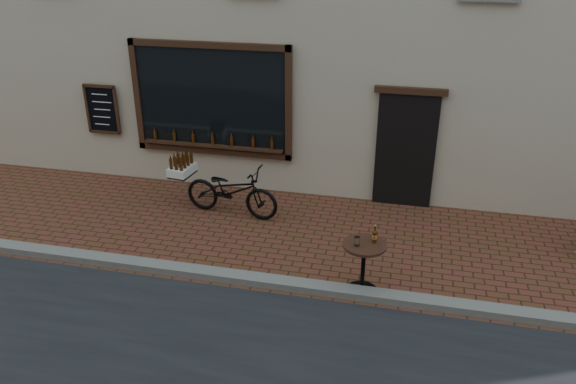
# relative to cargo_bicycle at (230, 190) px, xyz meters

# --- Properties ---
(ground) EXTENTS (90.00, 90.00, 0.00)m
(ground) POSITION_rel_cargo_bicycle_xyz_m (1.21, -2.31, -0.49)
(ground) COLOR #55301B
(ground) RESTS_ON ground
(kerb) EXTENTS (90.00, 0.25, 0.12)m
(kerb) POSITION_rel_cargo_bicycle_xyz_m (1.21, -2.11, -0.43)
(kerb) COLOR slate
(kerb) RESTS_ON ground
(cargo_bicycle) EXTENTS (2.17, 0.87, 1.03)m
(cargo_bicycle) POSITION_rel_cargo_bicycle_xyz_m (0.00, 0.00, 0.00)
(cargo_bicycle) COLOR black
(cargo_bicycle) RESTS_ON ground
(bistro_table) EXTENTS (0.63, 0.63, 1.09)m
(bistro_table) POSITION_rel_cargo_bicycle_xyz_m (2.69, -1.96, 0.09)
(bistro_table) COLOR black
(bistro_table) RESTS_ON ground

